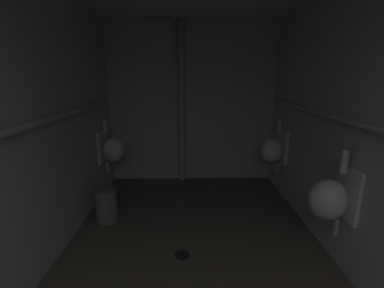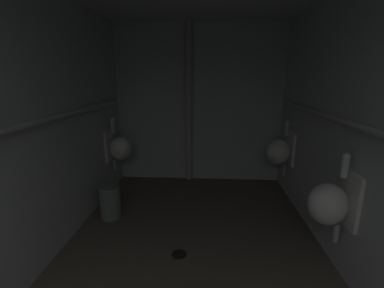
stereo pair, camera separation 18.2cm
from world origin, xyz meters
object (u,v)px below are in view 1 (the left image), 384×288
Objects in this scene: urinal_right_mid at (331,198)px; waste_bin at (107,205)px; urinal_left_mid at (112,149)px; floor_drain at (182,255)px; urinal_right_far at (273,149)px; standpipe_back_wall at (182,105)px.

urinal_right_mid is 1.99× the size of waste_bin.
urinal_right_mid is at bearing -20.67° from waste_bin.
urinal_right_mid is (2.21, -1.54, 0.00)m from urinal_left_mid.
urinal_left_mid reaches higher than floor_drain.
waste_bin is (-2.09, -0.71, -0.45)m from urinal_right_far.
urinal_right_mid is 2.41m from standpipe_back_wall.
urinal_right_far is 0.33× the size of standpipe_back_wall.
urinal_right_far is (2.21, -0.05, 0.00)m from urinal_left_mid.
floor_drain is at bearing 172.66° from urinal_right_mid.
urinal_left_mid is at bearing 125.39° from floor_drain.
standpipe_back_wall is at bearing 91.12° from floor_drain.
urinal_left_mid is at bearing 178.80° from urinal_right_far.
floor_drain is at bearing -54.61° from urinal_left_mid.
urinal_right_far is 1.99× the size of waste_bin.
floor_drain is at bearing -88.88° from standpipe_back_wall.
waste_bin is (0.12, -0.76, -0.45)m from urinal_left_mid.
urinal_right_mid is 1.00× the size of urinal_right_far.
waste_bin is (-0.83, -1.19, -1.00)m from standpipe_back_wall.
standpipe_back_wall is at bearing 54.99° from waste_bin.
urinal_left_mid is 1.18m from standpipe_back_wall.
standpipe_back_wall reaches higher than floor_drain.
urinal_right_far is at bearing 90.00° from urinal_right_mid.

